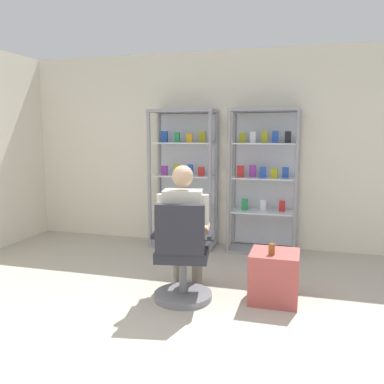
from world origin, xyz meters
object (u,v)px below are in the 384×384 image
at_px(display_cabinet_left, 185,178).
at_px(display_cabinet_right, 264,180).
at_px(seated_shopkeeper, 184,224).
at_px(storage_crate, 274,276).
at_px(tea_glass, 272,249).
at_px(office_chair, 182,261).

xyz_separation_m(display_cabinet_left, display_cabinet_right, (1.10, -0.00, 0.00)).
height_order(display_cabinet_right, seated_shopkeeper, display_cabinet_right).
height_order(storage_crate, tea_glass, tea_glass).
bearing_deg(storage_crate, display_cabinet_right, 99.71).
bearing_deg(storage_crate, display_cabinet_left, 129.85).
relative_size(display_cabinet_left, tea_glass, 18.32).
relative_size(display_cabinet_left, seated_shopkeeper, 1.47).
height_order(seated_shopkeeper, storage_crate, seated_shopkeeper).
bearing_deg(office_chair, display_cabinet_right, 73.87).
distance_m(seated_shopkeeper, storage_crate, 0.99).
relative_size(office_chair, seated_shopkeeper, 0.74).
height_order(display_cabinet_right, tea_glass, display_cabinet_right).
height_order(display_cabinet_right, storage_crate, display_cabinet_right).
distance_m(display_cabinet_left, display_cabinet_right, 1.10).
xyz_separation_m(display_cabinet_right, tea_glass, (0.26, -1.75, -0.44)).
height_order(display_cabinet_left, storage_crate, display_cabinet_left).
relative_size(display_cabinet_right, office_chair, 1.98).
distance_m(display_cabinet_left, seated_shopkeeper, 1.84).
bearing_deg(display_cabinet_right, display_cabinet_left, 179.99).
relative_size(seated_shopkeeper, tea_glass, 12.44).
height_order(display_cabinet_right, office_chair, display_cabinet_right).
distance_m(display_cabinet_left, tea_glass, 2.26).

